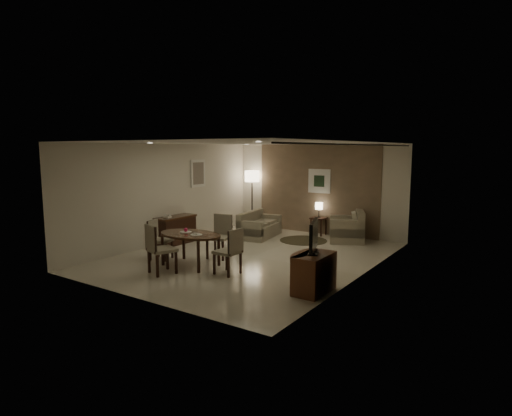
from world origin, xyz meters
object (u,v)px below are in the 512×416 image
Objects in this scene: chair_near at (162,249)px; side_table at (318,226)px; tv_cabinet at (314,273)px; chair_far at (219,237)px; dining_table at (191,250)px; floor_lamp at (252,199)px; sofa at (260,225)px; armchair at (347,226)px; console_desk at (176,230)px; chair_right at (227,251)px; chair_left at (161,240)px.

side_table is at bearing -80.64° from chair_near.
tv_cabinet is 3.11m from chair_far.
floor_lamp reaches higher than dining_table.
dining_table is at bearing -100.48° from side_table.
chair_near is at bearing -99.76° from side_table.
armchair is (2.35, 0.83, 0.06)m from sofa.
sofa is 0.84× the size of floor_lamp.
chair_far is 3.87m from side_table.
floor_lamp reaches higher than side_table.
chair_near is at bearing -74.88° from floor_lamp.
sofa is at bearing -65.80° from chair_near.
console_desk reaches higher than sofa.
chair_far reaches higher than side_table.
chair_right is at bearing -3.01° from dining_table.
chair_left is 4.67m from floor_lamp.
sofa is 1.78m from side_table.
armchair is (0.83, 4.33, -0.05)m from chair_right.
chair_near reaches higher than chair_left.
floor_lamp reaches higher than chair_far.
console_desk is 0.79× the size of dining_table.
console_desk is 1.30× the size of chair_left.
tv_cabinet is (4.89, -1.50, -0.03)m from console_desk.
chair_left is (-0.94, 0.02, 0.10)m from dining_table.
tv_cabinet reaches higher than side_table.
dining_table is 4.73m from side_table.
sofa is at bearing 89.89° from chair_far.
console_desk is 1.16× the size of chair_near.
tv_cabinet is at bearing -108.29° from chair_left.
console_desk is at bearing -95.39° from floor_lamp.
floor_lamp reaches higher than chair_near.
floor_lamp reaches higher than sofa.
tv_cabinet is 4.52m from armchair.
chair_far is 2.64m from sofa.
chair_far reaches higher than chair_left.
chair_far is at bearing -15.77° from console_desk.
chair_near is at bearing -167.68° from tv_cabinet.
tv_cabinet is 0.94× the size of chair_right.
armchair reaches higher than tv_cabinet.
chair_right is 5.37m from floor_lamp.
chair_right is 4.72m from side_table.
floor_lamp is at bearing 84.61° from console_desk.
chair_near is at bearing -51.10° from console_desk.
console_desk is 3.25m from chair_right.
chair_left is 0.50× the size of floor_lamp.
chair_left is 4.98m from side_table.
chair_right is at bearing -165.95° from sofa.
chair_far is 1.34m from chair_left.
chair_near is (-3.13, -0.68, 0.17)m from tv_cabinet.
side_table is (1.31, 1.21, -0.10)m from sofa.
dining_table is 3.47m from sofa.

